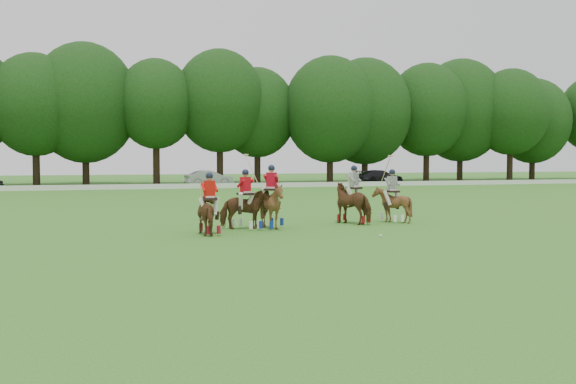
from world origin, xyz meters
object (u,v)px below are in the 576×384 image
object	(u,v)px
polo_stripe_a	(354,202)
polo_stripe_b	(392,204)
polo_red_a	(210,213)
polo_red_c	(272,206)
car_mid	(209,178)
polo_red_b	(246,208)
car_right	(380,177)
polo_ball	(381,236)

from	to	relation	value
polo_stripe_a	polo_stripe_b	bearing A→B (deg)	-1.32
polo_red_a	polo_red_c	world-z (taller)	polo_red_c
car_mid	polo_red_b	distance (m)	38.38
polo_red_b	polo_stripe_b	xyz separation A→B (m)	(6.43, 0.78, -0.01)
car_mid	polo_stripe_b	size ratio (longest dim) A/B	1.67
car_mid	polo_stripe_a	world-z (taller)	polo_stripe_a
polo_stripe_a	polo_red_b	bearing A→B (deg)	-170.15
car_right	polo_red_c	world-z (taller)	polo_red_c
car_mid	polo_red_a	size ratio (longest dim) A/B	2.11
car_mid	polo_red_c	world-z (taller)	polo_red_c
car_mid	polo_red_a	bearing A→B (deg)	160.92
car_mid	polo_ball	xyz separation A→B (m)	(-1.20, -41.63, -0.71)
polo_stripe_b	polo_red_b	bearing A→B (deg)	-173.05
polo_ball	polo_stripe_b	bearing A→B (deg)	59.92
polo_red_b	polo_stripe_a	xyz separation A→B (m)	(4.74, 0.82, 0.07)
polo_red_a	polo_ball	size ratio (longest dim) A/B	24.22
polo_red_c	polo_stripe_a	bearing A→B (deg)	14.33
polo_red_c	car_right	bearing A→B (deg)	59.81
car_right	polo_stripe_b	bearing A→B (deg)	153.44
polo_red_a	polo_red_c	bearing A→B (deg)	23.35
car_right	polo_stripe_a	bearing A→B (deg)	151.28
polo_stripe_b	polo_ball	bearing A→B (deg)	-120.08
polo_stripe_b	polo_ball	size ratio (longest dim) A/B	30.69
car_mid	polo_red_a	world-z (taller)	polo_red_a
car_mid	polo_ball	size ratio (longest dim) A/B	51.15
polo_red_a	polo_stripe_a	xyz separation A→B (m)	(6.31, 2.06, 0.09)
car_mid	polo_red_c	distance (m)	38.40
polo_red_c	polo_stripe_b	world-z (taller)	polo_stripe_b
polo_ball	polo_red_a	bearing A→B (deg)	156.76
polo_red_b	polo_red_a	bearing A→B (deg)	-141.82
polo_red_c	polo_ball	distance (m)	4.60
car_mid	car_right	bearing A→B (deg)	-99.44
polo_stripe_a	polo_ball	size ratio (longest dim) A/B	26.46
polo_red_a	polo_red_c	xyz separation A→B (m)	(2.55, 1.10, 0.11)
polo_stripe_a	polo_ball	bearing A→B (deg)	-100.79
polo_stripe_b	polo_ball	xyz separation A→B (m)	(-2.53, -4.37, -0.74)
polo_red_b	polo_red_c	bearing A→B (deg)	-8.04
polo_red_a	polo_stripe_b	bearing A→B (deg)	14.18
polo_red_b	polo_stripe_b	bearing A→B (deg)	6.95
car_mid	polo_stripe_b	distance (m)	37.28
polo_red_c	polo_red_b	bearing A→B (deg)	171.96
car_right	polo_ball	xyz separation A→B (m)	(-19.29, -41.63, -0.69)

